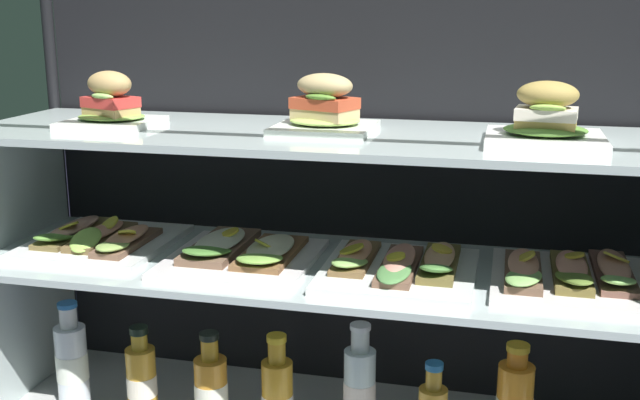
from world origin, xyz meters
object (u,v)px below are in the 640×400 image
(plated_roll_sandwich_far_left, at_px, (111,107))
(open_sandwich_tray_mid_left, at_px, (100,239))
(plated_roll_sandwich_near_left_corner, at_px, (546,124))
(juice_bottle_back_left, at_px, (359,390))
(plated_roll_sandwich_far_right, at_px, (325,110))
(juice_bottle_front_second, at_px, (72,362))
(juice_bottle_front_left_end, at_px, (277,392))
(open_sandwich_tray_left_of_center, at_px, (570,275))
(juice_bottle_front_fourth, at_px, (211,388))
(open_sandwich_tray_near_right_corner, at_px, (241,253))
(open_sandwich_tray_near_left_corner, at_px, (399,266))
(juice_bottle_tucked_behind, at_px, (142,379))

(plated_roll_sandwich_far_left, relative_size, open_sandwich_tray_mid_left, 0.55)
(plated_roll_sandwich_near_left_corner, xyz_separation_m, juice_bottle_back_left, (-0.34, 0.04, -0.58))
(plated_roll_sandwich_far_right, relative_size, juice_bottle_back_left, 0.78)
(juice_bottle_front_second, bearing_deg, juice_bottle_front_left_end, 1.80)
(open_sandwich_tray_mid_left, distance_m, juice_bottle_front_left_end, 0.51)
(open_sandwich_tray_left_of_center, relative_size, juice_bottle_front_fourth, 1.52)
(open_sandwich_tray_mid_left, bearing_deg, juice_bottle_back_left, -0.81)
(open_sandwich_tray_near_right_corner, relative_size, open_sandwich_tray_left_of_center, 1.00)
(plated_roll_sandwich_far_right, bearing_deg, open_sandwich_tray_near_left_corner, -11.35)
(juice_bottle_front_second, bearing_deg, open_sandwich_tray_left_of_center, 2.29)
(plated_roll_sandwich_near_left_corner, bearing_deg, open_sandwich_tray_near_right_corner, 177.69)
(open_sandwich_tray_near_right_corner, bearing_deg, juice_bottle_front_second, -176.82)
(open_sandwich_tray_near_right_corner, bearing_deg, open_sandwich_tray_left_of_center, 1.74)
(open_sandwich_tray_mid_left, height_order, open_sandwich_tray_left_of_center, open_sandwich_tray_left_of_center)
(open_sandwich_tray_mid_left, distance_m, open_sandwich_tray_near_right_corner, 0.34)
(plated_roll_sandwich_far_left, distance_m, juice_bottle_back_left, 0.78)
(juice_bottle_front_left_end, height_order, juice_bottle_back_left, juice_bottle_back_left)
(juice_bottle_front_left_end, bearing_deg, open_sandwich_tray_left_of_center, 2.69)
(open_sandwich_tray_left_of_center, height_order, juice_bottle_tucked_behind, open_sandwich_tray_left_of_center)
(open_sandwich_tray_mid_left, bearing_deg, open_sandwich_tray_near_right_corner, -3.39)
(open_sandwich_tray_left_of_center, xyz_separation_m, juice_bottle_front_fourth, (-0.72, -0.04, -0.31))
(open_sandwich_tray_near_right_corner, xyz_separation_m, open_sandwich_tray_near_left_corner, (0.33, -0.01, 0.00))
(juice_bottle_front_second, distance_m, juice_bottle_front_left_end, 0.48)
(plated_roll_sandwich_near_left_corner, bearing_deg, plated_roll_sandwich_far_right, 173.55)
(plated_roll_sandwich_near_left_corner, bearing_deg, juice_bottle_back_left, 174.02)
(plated_roll_sandwich_near_left_corner, height_order, juice_bottle_front_left_end, plated_roll_sandwich_near_left_corner)
(juice_bottle_tucked_behind, xyz_separation_m, juice_bottle_back_left, (0.48, 0.03, 0.02))
(juice_bottle_tucked_behind, bearing_deg, juice_bottle_front_second, -179.63)
(plated_roll_sandwich_far_left, bearing_deg, open_sandwich_tray_left_of_center, 2.18)
(plated_roll_sandwich_near_left_corner, distance_m, juice_bottle_front_fourth, 0.89)
(juice_bottle_front_fourth, bearing_deg, open_sandwich_tray_left_of_center, 3.26)
(juice_bottle_tucked_behind, relative_size, juice_bottle_back_left, 0.84)
(open_sandwich_tray_mid_left, relative_size, open_sandwich_tray_near_right_corner, 1.00)
(open_sandwich_tray_mid_left, bearing_deg, plated_roll_sandwich_far_right, 0.38)
(plated_roll_sandwich_far_right, xyz_separation_m, juice_bottle_front_second, (-0.58, -0.05, -0.58))
(open_sandwich_tray_left_of_center, bearing_deg, juice_bottle_front_second, -177.71)
(juice_bottle_front_left_end, bearing_deg, juice_bottle_front_fourth, -174.46)
(open_sandwich_tray_near_left_corner, bearing_deg, plated_roll_sandwich_far_right, 168.65)
(open_sandwich_tray_near_left_corner, distance_m, juice_bottle_front_fourth, 0.50)
(plated_roll_sandwich_far_left, height_order, juice_bottle_front_second, plated_roll_sandwich_far_left)
(plated_roll_sandwich_far_right, bearing_deg, plated_roll_sandwich_far_left, -175.01)
(juice_bottle_front_left_end, bearing_deg, juice_bottle_tucked_behind, -177.41)
(juice_bottle_tucked_behind, bearing_deg, open_sandwich_tray_near_right_corner, 5.21)
(juice_bottle_front_second, relative_size, juice_bottle_front_fourth, 1.18)
(plated_roll_sandwich_far_right, height_order, juice_bottle_tucked_behind, plated_roll_sandwich_far_right)
(plated_roll_sandwich_far_left, bearing_deg, juice_bottle_front_second, -176.95)
(juice_bottle_front_fourth, distance_m, juice_bottle_back_left, 0.32)
(open_sandwich_tray_mid_left, xyz_separation_m, juice_bottle_front_left_end, (0.41, -0.03, -0.31))
(open_sandwich_tray_mid_left, distance_m, open_sandwich_tray_left_of_center, 0.99)
(open_sandwich_tray_near_right_corner, relative_size, open_sandwich_tray_near_left_corner, 1.00)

